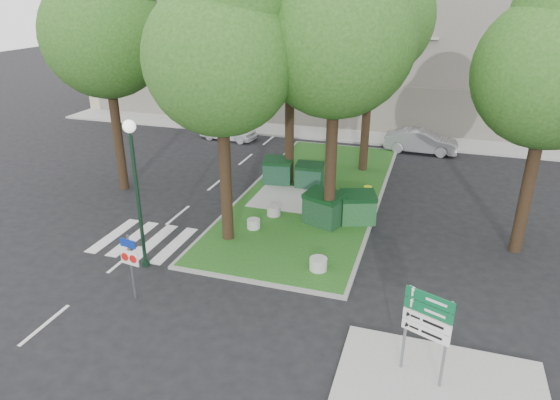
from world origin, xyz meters
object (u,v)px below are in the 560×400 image
at_px(tree_median_far, 376,4).
at_px(traffic_sign_pole, 130,258).
at_px(dumpster_a, 278,171).
at_px(dumpster_b, 309,175).
at_px(dumpster_c, 324,208).
at_px(tree_street_left, 106,23).
at_px(car_white, 228,130).
at_px(tree_median_near_left, 223,44).
at_px(car_silver, 421,141).
at_px(bollard_left, 254,224).
at_px(directional_sign, 427,323).
at_px(tree_median_mid, 292,38).
at_px(tree_street_right, 557,57).
at_px(street_lamp, 135,178).
at_px(tree_median_near_right, 340,21).
at_px(dumpster_d, 358,208).
at_px(litter_bin, 367,193).
at_px(bollard_mid, 274,211).
at_px(bollard_right, 318,264).

xyz_separation_m(tree_median_far, traffic_sign_pole, (-5.04, -14.06, -6.90)).
bearing_deg(dumpster_a, dumpster_b, -8.68).
height_order(tree_median_far, dumpster_c, tree_median_far).
relative_size(tree_street_left, car_white, 2.92).
height_order(tree_median_near_left, car_silver, tree_median_near_left).
xyz_separation_m(dumpster_b, bollard_left, (-0.96, -5.11, -0.39)).
distance_m(directional_sign, car_silver, 19.42).
relative_size(tree_median_mid, dumpster_a, 6.58).
xyz_separation_m(dumpster_b, car_silver, (4.82, 7.70, -0.01)).
relative_size(tree_median_near_left, dumpster_b, 7.84).
relative_size(bollard_left, directional_sign, 0.22).
bearing_deg(tree_street_right, street_lamp, -157.58).
height_order(tree_median_near_right, dumpster_b, tree_median_near_right).
relative_size(dumpster_d, directional_sign, 0.69).
relative_size(tree_median_near_right, tree_median_mid, 1.15).
bearing_deg(directional_sign, tree_street_right, 91.21).
relative_size(tree_street_right, litter_bin, 15.56).
bearing_deg(dumpster_c, directional_sign, -40.41).
bearing_deg(dumpster_d, tree_median_near_left, -166.89).
xyz_separation_m(dumpster_d, bollard_left, (-3.86, -1.86, -0.44)).
relative_size(tree_median_far, bollard_left, 22.63).
relative_size(tree_street_left, directional_sign, 4.54).
bearing_deg(traffic_sign_pole, dumpster_b, 83.43).
bearing_deg(tree_street_left, tree_median_far, 29.28).
bearing_deg(directional_sign, bollard_mid, 151.36).
height_order(tree_street_right, directional_sign, tree_street_right).
bearing_deg(bollard_left, dumpster_b, 79.33).
xyz_separation_m(litter_bin, car_silver, (1.88, 8.49, 0.25)).
height_order(tree_street_left, directional_sign, tree_street_left).
bearing_deg(tree_median_far, litter_bin, -79.57).
bearing_deg(directional_sign, tree_median_far, 126.12).
height_order(dumpster_b, litter_bin, dumpster_b).
xyz_separation_m(dumpster_c, bollard_right, (0.67, -3.62, -0.46)).
distance_m(bollard_mid, car_silver, 12.62).
bearing_deg(directional_sign, tree_median_mid, 142.14).
bearing_deg(street_lamp, dumpster_c, 43.78).
height_order(dumpster_b, bollard_mid, dumpster_b).
bearing_deg(tree_street_left, tree_street_right, -3.27).
height_order(bollard_left, bollard_mid, bollard_mid).
xyz_separation_m(tree_street_right, car_silver, (-4.16, 11.34, -6.29)).
height_order(bollard_mid, car_white, car_white).
bearing_deg(tree_street_left, car_silver, 37.78).
xyz_separation_m(tree_median_near_left, tree_median_mid, (0.50, 6.50, -0.34)).
bearing_deg(tree_median_mid, tree_median_far, 43.15).
xyz_separation_m(bollard_left, traffic_sign_pole, (-1.90, -5.59, 1.11)).
bearing_deg(car_white, litter_bin, -120.84).
relative_size(tree_median_far, bollard_mid, 21.09).
relative_size(bollard_left, car_white, 0.14).
bearing_deg(dumpster_a, street_lamp, -110.09).
bearing_deg(tree_street_left, litter_bin, 9.18).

